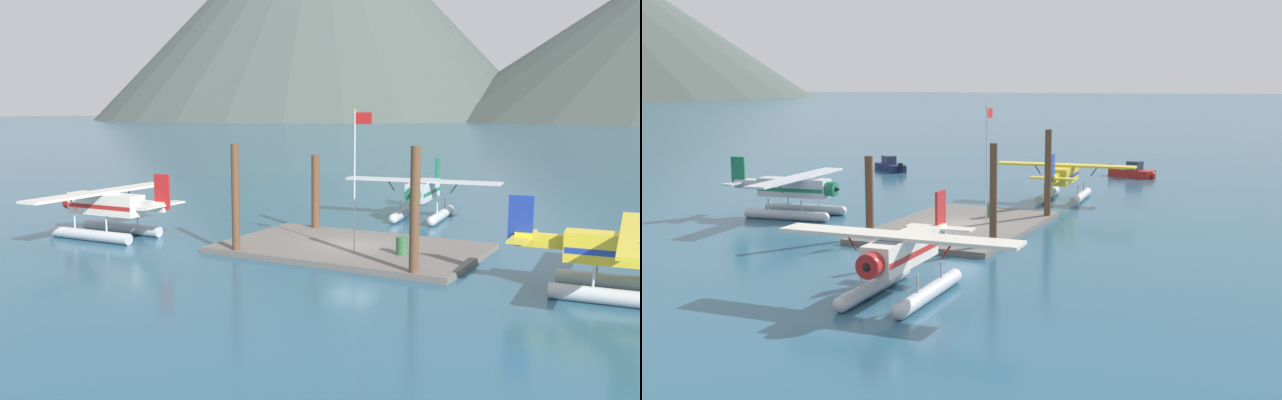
{
  "view_description": "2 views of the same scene",
  "coord_description": "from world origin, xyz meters",
  "views": [
    {
      "loc": [
        15.34,
        -30.79,
        7.35
      ],
      "look_at": [
        -1.79,
        -0.19,
        2.59
      ],
      "focal_mm": 37.64,
      "sensor_mm": 36.0,
      "label": 1
    },
    {
      "loc": [
        -40.21,
        -17.48,
        8.7
      ],
      "look_at": [
        -0.17,
        -0.19,
        1.81
      ],
      "focal_mm": 41.64,
      "sensor_mm": 36.0,
      "label": 2
    }
  ],
  "objects": [
    {
      "name": "dock_platform",
      "position": [
        0.0,
        0.0,
        0.15
      ],
      "size": [
        13.21,
        8.49,
        0.3
      ],
      "primitive_type": "cube",
      "color": "#66605B",
      "rests_on": "ground"
    },
    {
      "name": "piling_far_left",
      "position": [
        -4.29,
        3.73,
        2.33
      ],
      "size": [
        0.47,
        0.47,
        4.66
      ],
      "primitive_type": "cylinder",
      "color": "brown",
      "rests_on": "ground"
    },
    {
      "name": "boat_navy_open_east",
      "position": [
        24.64,
        18.4,
        0.49
      ],
      "size": [
        3.66,
        4.29,
        1.5
      ],
      "color": "navy",
      "rests_on": "ground"
    },
    {
      "name": "fuel_drum",
      "position": [
        3.16,
        -0.83,
        0.74
      ],
      "size": [
        0.62,
        0.62,
        0.88
      ],
      "color": "#33663D",
      "rests_on": "dock_platform"
    },
    {
      "name": "piling_near_left",
      "position": [
        -4.57,
        -3.87,
        2.82
      ],
      "size": [
        0.4,
        0.4,
        5.64
      ],
      "primitive_type": "cylinder",
      "color": "brown",
      "rests_on": "ground"
    },
    {
      "name": "flagpole",
      "position": [
        0.93,
        -1.37,
        4.62
      ],
      "size": [
        0.95,
        0.1,
        7.07
      ],
      "color": "silver",
      "rests_on": "dock_platform"
    },
    {
      "name": "boat_red_open_se",
      "position": [
        29.31,
        -4.9,
        0.49
      ],
      "size": [
        2.85,
        4.68,
        1.5
      ],
      "color": "#B2231E",
      "rests_on": "ground"
    },
    {
      "name": "seaplane_silver_bow_centre",
      "position": [
        -0.46,
        11.63,
        1.58
      ],
      "size": [
        10.49,
        7.95,
        3.84
      ],
      "color": "#B7BABF",
      "rests_on": "ground"
    },
    {
      "name": "piling_near_right",
      "position": [
        4.98,
        -3.93,
        2.9
      ],
      "size": [
        0.42,
        0.42,
        5.8
      ],
      "primitive_type": "cylinder",
      "color": "brown",
      "rests_on": "ground"
    },
    {
      "name": "seaplane_yellow_stbd_aft",
      "position": [
        13.44,
        -2.71,
        1.58
      ],
      "size": [
        7.97,
        10.47,
        3.84
      ],
      "color": "#B7BABF",
      "rests_on": "ground"
    },
    {
      "name": "seaplane_cream_port_aft",
      "position": [
        -14.1,
        -3.5,
        1.58
      ],
      "size": [
        7.98,
        10.45,
        3.84
      ],
      "color": "#B7BABF",
      "rests_on": "ground"
    },
    {
      "name": "ground_plane",
      "position": [
        0.0,
        0.0,
        0.0
      ],
      "size": [
        1200.0,
        1200.0,
        0.0
      ],
      "primitive_type": "plane",
      "color": "#285670"
    }
  ]
}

